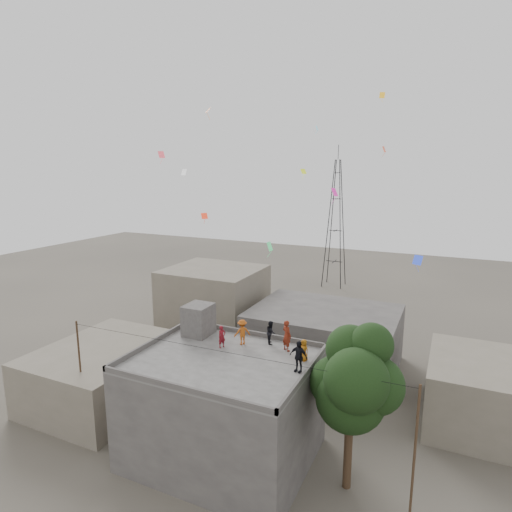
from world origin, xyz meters
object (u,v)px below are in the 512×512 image
(transmission_tower, at_px, (336,224))
(person_red_adult, at_px, (287,336))
(tree, at_px, (355,381))
(stair_head_box, at_px, (198,320))
(person_dark_adult, at_px, (298,356))

(transmission_tower, distance_m, person_red_adult, 38.03)
(tree, xyz_separation_m, transmission_tower, (-11.37, 39.40, 2.97))
(stair_head_box, relative_size, person_red_adult, 1.07)
(tree, distance_m, person_dark_adult, 3.10)
(transmission_tower, bearing_deg, tree, -73.91)
(person_dark_adult, bearing_deg, transmission_tower, 110.60)
(tree, xyz_separation_m, person_red_adult, (-4.49, 2.06, 0.93))
(stair_head_box, bearing_deg, transmission_tower, 91.23)
(tree, relative_size, person_dark_adult, 5.31)
(transmission_tower, xyz_separation_m, person_dark_adult, (8.40, -39.62, -2.11))
(tree, distance_m, person_red_adult, 5.03)
(stair_head_box, height_order, person_dark_adult, stair_head_box)
(transmission_tower, height_order, person_red_adult, transmission_tower)
(tree, height_order, person_red_adult, tree)
(person_red_adult, bearing_deg, stair_head_box, 30.68)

